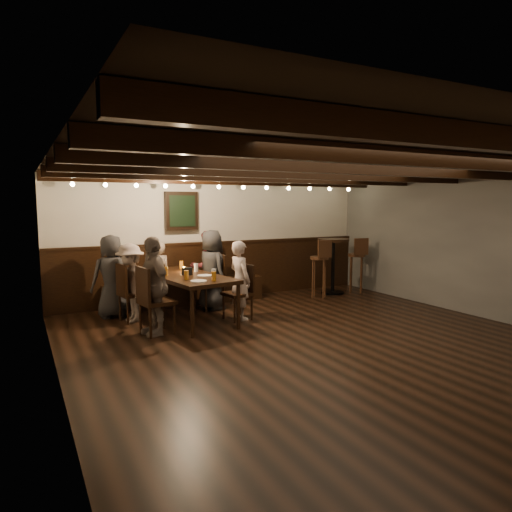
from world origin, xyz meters
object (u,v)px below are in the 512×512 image
chair_left_far (156,313)px  person_bench_right (207,267)px  person_right_far (240,280)px  chair_left_near (133,304)px  chair_right_near (211,293)px  person_bench_centre (159,275)px  person_left_far (153,286)px  bar_stool_left (319,276)px  person_left_near (131,283)px  person_right_near (212,270)px  chair_right_far (238,303)px  high_top_table (333,258)px  person_bench_left (112,276)px  dining_table (186,278)px  bar_stool_right (356,272)px

chair_left_far → person_bench_right: 2.14m
chair_left_far → person_right_far: person_right_far is taller
chair_left_near → chair_left_far: (0.13, -0.89, 0.02)m
chair_left_near → chair_right_near: (1.43, 0.21, 0.01)m
person_bench_centre → person_left_far: 1.68m
person_bench_right → bar_stool_left: size_ratio=1.18×
person_left_near → person_right_far: (1.61, -0.68, 0.01)m
chair_right_near → person_right_near: 0.41m
chair_right_far → person_left_near: bearing=58.5°
chair_right_far → person_left_near: person_left_near is taller
person_right_near → high_top_table: size_ratio=1.23×
person_bench_left → person_bench_centre: person_bench_left is taller
dining_table → chair_left_near: (-0.78, 0.34, -0.40)m
chair_right_near → person_left_near: 1.51m
person_bench_right → bar_stool_right: bearing=163.1°
person_right_near → high_top_table: (2.79, 0.13, 0.05)m
dining_table → person_left_far: 0.88m
person_bench_right → person_right_near: size_ratio=0.97×
chair_left_far → person_left_far: size_ratio=0.70×
chair_left_far → chair_right_far: chair_left_far is taller
dining_table → chair_left_far: bearing=-148.0°
dining_table → chair_left_far: chair_left_far is taller
chair_left_near → person_left_far: person_left_far is taller
chair_right_far → person_right_near: 1.00m
dining_table → chair_right_near: size_ratio=2.14×
chair_right_near → high_top_table: (2.82, 0.14, 0.46)m
chair_left_far → bar_stool_left: 3.77m
dining_table → chair_right_near: 0.93m
person_left_near → bar_stool_right: size_ratio=1.08×
chair_left_far → person_bench_left: (-0.37, 1.31, 0.39)m
chair_right_near → bar_stool_right: size_ratio=0.84×
person_left_far → person_left_near: bearing=180.0°
person_bench_centre → person_left_far: bearing=63.4°
chair_right_far → person_right_near: size_ratio=0.63×
chair_left_near → high_top_table: (4.25, 0.34, 0.47)m
chair_right_near → person_left_near: size_ratio=0.78×
chair_right_far → person_bench_right: 1.42m
chair_left_near → high_top_table: bearing=86.4°
person_right_near → high_top_table: bearing=-95.5°
chair_left_far → person_bench_right: person_bench_right is taller
chair_left_far → person_right_far: (1.46, 0.21, 0.34)m
chair_right_near → bar_stool_left: 2.33m
high_top_table → bar_stool_right: size_ratio=0.99×
dining_table → person_bench_left: 1.27m
person_bench_left → person_bench_centre: (0.87, 0.28, -0.09)m
person_bench_right → bar_stool_right: person_bench_right is taller
chair_right_near → person_bench_centre: 0.99m
person_left_near → high_top_table: (4.28, 0.35, 0.13)m
person_bench_right → high_top_table: 2.73m
chair_left_near → bar_stool_left: (3.75, 0.14, 0.15)m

